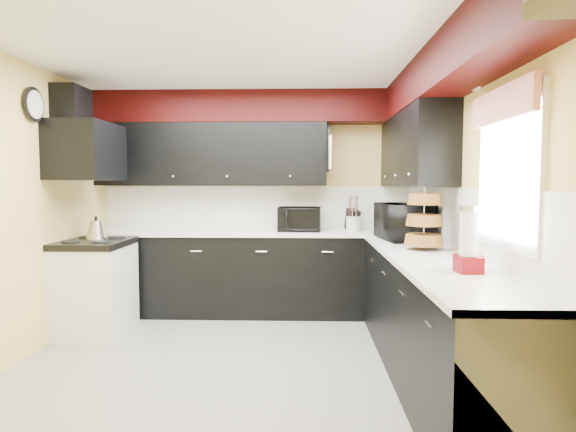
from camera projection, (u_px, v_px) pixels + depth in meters
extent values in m
plane|color=gray|center=(237.00, 363.00, 3.96)|extent=(3.60, 3.60, 0.00)
cube|color=#E0C666|center=(257.00, 202.00, 5.67)|extent=(3.60, 0.06, 2.50)
cube|color=#E0C666|center=(461.00, 212.00, 3.82)|extent=(0.06, 3.60, 2.50)
cube|color=#E0C666|center=(17.00, 211.00, 3.93)|extent=(0.06, 3.60, 2.50)
cube|color=white|center=(235.00, 53.00, 3.79)|extent=(3.60, 3.60, 0.06)
cube|color=black|center=(255.00, 274.00, 5.43)|extent=(3.60, 0.60, 0.90)
cube|color=black|center=(431.00, 321.00, 3.59)|extent=(0.60, 3.00, 0.90)
cube|color=white|center=(255.00, 233.00, 5.40)|extent=(3.62, 0.64, 0.04)
cube|color=white|center=(432.00, 259.00, 3.55)|extent=(0.64, 3.02, 0.04)
cube|color=white|center=(257.00, 207.00, 5.67)|extent=(3.60, 0.02, 0.50)
cube|color=white|center=(460.00, 219.00, 3.82)|extent=(0.02, 3.60, 0.50)
cube|color=black|center=(212.00, 155.00, 5.47)|extent=(2.60, 0.35, 0.70)
cube|color=black|center=(414.00, 150.00, 4.68)|extent=(0.35, 1.80, 0.70)
cube|color=black|center=(255.00, 108.00, 5.42)|extent=(3.60, 0.36, 0.35)
cube|color=black|center=(448.00, 69.00, 3.57)|extent=(0.36, 3.24, 0.35)
cube|color=white|center=(96.00, 290.00, 4.73)|extent=(0.60, 0.75, 0.86)
cube|color=black|center=(94.00, 243.00, 4.70)|extent=(0.62, 0.77, 0.06)
cube|color=black|center=(86.00, 152.00, 4.64)|extent=(0.50, 0.78, 0.55)
cube|color=black|center=(72.00, 108.00, 4.61)|extent=(0.24, 0.40, 0.40)
cube|color=red|center=(502.00, 104.00, 2.88)|extent=(0.04, 0.88, 0.20)
cube|color=white|center=(330.00, 153.00, 5.11)|extent=(0.03, 0.26, 0.35)
imported|color=black|center=(299.00, 219.00, 5.37)|extent=(0.49, 0.42, 0.27)
imported|color=black|center=(405.00, 222.00, 4.55)|extent=(0.50, 0.68, 0.34)
cylinder|color=silver|center=(353.00, 224.00, 5.34)|extent=(0.19, 0.19, 0.17)
cube|color=black|center=(352.00, 220.00, 5.43)|extent=(0.16, 0.18, 0.24)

